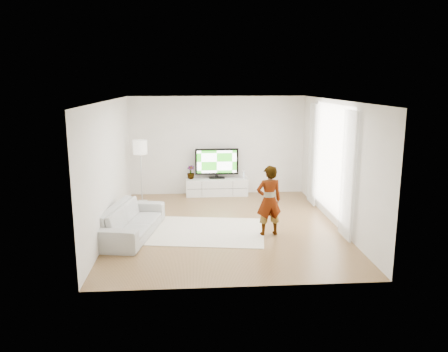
{
  "coord_description": "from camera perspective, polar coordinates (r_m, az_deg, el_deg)",
  "views": [
    {
      "loc": [
        -0.7,
        -9.37,
        3.19
      ],
      "look_at": [
        0.0,
        0.4,
        1.07
      ],
      "focal_mm": 35.0,
      "sensor_mm": 36.0,
      "label": 1
    }
  ],
  "objects": [
    {
      "name": "wall_front",
      "position": [
        6.65,
        2.1,
        -3.4
      ],
      "size": [
        5.0,
        0.02,
        2.8
      ],
      "primitive_type": "cube",
      "color": "white",
      "rests_on": "floor"
    },
    {
      "name": "media_console",
      "position": [
        12.5,
        -0.93,
        -1.41
      ],
      "size": [
        1.75,
        0.5,
        0.49
      ],
      "color": "white",
      "rests_on": "floor"
    },
    {
      "name": "floor",
      "position": [
        9.92,
        0.16,
        -6.54
      ],
      "size": [
        6.0,
        6.0,
        0.0
      ],
      "primitive_type": "plane",
      "color": "olive",
      "rests_on": "ground"
    },
    {
      "name": "ceiling",
      "position": [
        9.4,
        0.17,
        9.84
      ],
      "size": [
        6.0,
        6.0,
        0.0
      ],
      "primitive_type": "plane",
      "color": "white",
      "rests_on": "wall_back"
    },
    {
      "name": "wall_right",
      "position": [
        10.06,
        14.52,
        1.57
      ],
      "size": [
        0.02,
        6.0,
        2.8
      ],
      "primitive_type": "cube",
      "color": "white",
      "rests_on": "floor"
    },
    {
      "name": "potted_plant",
      "position": [
        12.39,
        -4.37,
        0.49
      ],
      "size": [
        0.22,
        0.22,
        0.38
      ],
      "primitive_type": "imported",
      "rotation": [
        0.0,
        0.0,
        -0.05
      ],
      "color": "#3F7238",
      "rests_on": "media_console"
    },
    {
      "name": "window",
      "position": [
        10.33,
        13.9,
        2.15
      ],
      "size": [
        0.01,
        2.6,
        2.5
      ],
      "primitive_type": "cube",
      "color": "white",
      "rests_on": "wall_right"
    },
    {
      "name": "sofa",
      "position": [
        9.44,
        -11.99,
        -5.72
      ],
      "size": [
        1.27,
        2.36,
        0.65
      ],
      "primitive_type": "imported",
      "rotation": [
        0.0,
        0.0,
        1.38
      ],
      "color": "#B2B1AD",
      "rests_on": "floor"
    },
    {
      "name": "curtain_far",
      "position": [
        11.55,
        11.54,
        2.79
      ],
      "size": [
        0.04,
        0.7,
        2.6
      ],
      "primitive_type": "cube",
      "color": "white",
      "rests_on": "floor"
    },
    {
      "name": "television",
      "position": [
        12.38,
        -0.95,
        1.81
      ],
      "size": [
        1.23,
        0.24,
        0.86
      ],
      "color": "black",
      "rests_on": "media_console"
    },
    {
      "name": "game_console",
      "position": [
        12.49,
        2.57,
        0.21
      ],
      "size": [
        0.06,
        0.16,
        0.21
      ],
      "rotation": [
        0.0,
        0.0,
        -0.08
      ],
      "color": "white",
      "rests_on": "media_console"
    },
    {
      "name": "player",
      "position": [
        9.19,
        5.89,
        -3.2
      ],
      "size": [
        0.59,
        0.43,
        1.49
      ],
      "primitive_type": "imported",
      "rotation": [
        0.0,
        0.0,
        3.29
      ],
      "color": "#334772",
      "rests_on": "rug"
    },
    {
      "name": "floor_lamp",
      "position": [
        11.78,
        -10.89,
        3.37
      ],
      "size": [
        0.37,
        0.37,
        1.68
      ],
      "color": "silver",
      "rests_on": "floor"
    },
    {
      "name": "curtain_near",
      "position": [
        9.11,
        15.88,
        0.09
      ],
      "size": [
        0.04,
        0.7,
        2.6
      ],
      "primitive_type": "cube",
      "color": "white",
      "rests_on": "floor"
    },
    {
      "name": "wall_back",
      "position": [
        12.52,
        -0.86,
        3.99
      ],
      "size": [
        5.0,
        0.02,
        2.8
      ],
      "primitive_type": "cube",
      "color": "white",
      "rests_on": "floor"
    },
    {
      "name": "wall_left",
      "position": [
        9.71,
        -14.72,
        1.18
      ],
      "size": [
        0.02,
        6.0,
        2.8
      ],
      "primitive_type": "cube",
      "color": "white",
      "rests_on": "floor"
    },
    {
      "name": "rug",
      "position": [
        9.6,
        -2.85,
        -7.16
      ],
      "size": [
        2.92,
        2.29,
        0.01
      ],
      "primitive_type": "cube",
      "rotation": [
        0.0,
        0.0,
        -0.15
      ],
      "color": "#EEE4CB",
      "rests_on": "floor"
    }
  ]
}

